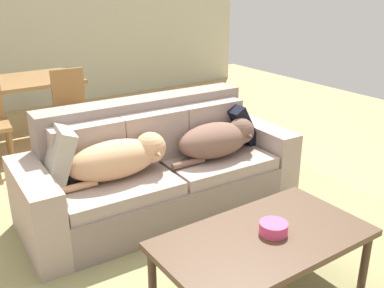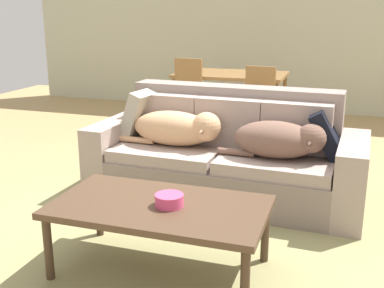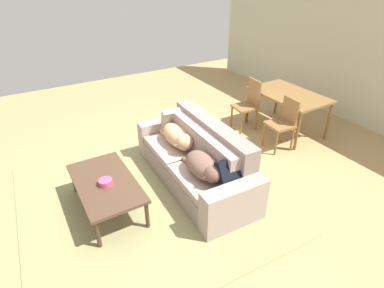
% 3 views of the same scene
% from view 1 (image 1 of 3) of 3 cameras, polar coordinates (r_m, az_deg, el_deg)
% --- Properties ---
extents(ground_plane, '(10.00, 10.00, 0.00)m').
position_cam_1_polar(ground_plane, '(3.51, -6.20, -10.90)').
color(ground_plane, tan).
extents(area_rug, '(3.40, 3.31, 0.01)m').
position_cam_1_polar(area_rug, '(3.22, 3.43, -13.95)').
color(area_rug, '#95905D').
rests_on(area_rug, ground).
extents(couch, '(2.26, 0.95, 0.90)m').
position_cam_1_polar(couch, '(3.65, -4.30, -3.47)').
color(couch, gray).
rests_on(couch, ground).
extents(dog_on_left_cushion, '(0.89, 0.38, 0.31)m').
position_cam_1_polar(dog_on_left_cushion, '(3.31, -9.24, -1.77)').
color(dog_on_left_cushion, tan).
rests_on(dog_on_left_cushion, couch).
extents(dog_on_right_cushion, '(0.81, 0.39, 0.29)m').
position_cam_1_polar(dog_on_right_cushion, '(3.66, 3.30, 0.62)').
color(dog_on_right_cushion, brown).
rests_on(dog_on_right_cushion, couch).
extents(throw_pillow_by_left_arm, '(0.31, 0.47, 0.46)m').
position_cam_1_polar(throw_pillow_by_left_arm, '(3.31, -17.08, -1.50)').
color(throw_pillow_by_left_arm, '#A9A38F').
rests_on(throw_pillow_by_left_arm, couch).
extents(throw_pillow_by_right_arm, '(0.29, 0.39, 0.39)m').
position_cam_1_polar(throw_pillow_by_right_arm, '(3.99, 5.47, 2.74)').
color(throw_pillow_by_right_arm, black).
rests_on(throw_pillow_by_right_arm, couch).
extents(coffee_table, '(1.25, 0.69, 0.44)m').
position_cam_1_polar(coffee_table, '(2.66, 9.19, -12.39)').
color(coffee_table, '#503927').
rests_on(coffee_table, ground).
extents(bowl_on_coffee_table, '(0.17, 0.17, 0.07)m').
position_cam_1_polar(bowl_on_coffee_table, '(2.65, 10.44, -10.60)').
color(bowl_on_coffee_table, '#EA4C7F').
rests_on(bowl_on_coffee_table, coffee_table).
extents(dining_table, '(1.39, 0.88, 0.74)m').
position_cam_1_polar(dining_table, '(5.43, -21.81, 6.93)').
color(dining_table, olive).
rests_on(dining_table, ground).
extents(dining_chair_near_right, '(0.44, 0.44, 0.89)m').
position_cam_1_polar(dining_chair_near_right, '(5.08, -15.17, 4.82)').
color(dining_chair_near_right, olive).
rests_on(dining_chair_near_right, ground).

